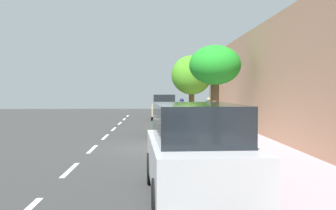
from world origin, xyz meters
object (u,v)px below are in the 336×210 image
(bicycle_at_curb, at_px, (178,120))
(street_tree_mid_block, at_px, (215,66))
(parked_sedan_green_mid, at_px, (173,120))
(street_tree_far_end, at_px, (192,75))
(parked_pickup_tan_far, at_px, (164,108))
(parked_suv_silver_second, at_px, (196,150))
(cyclist_with_backpack, at_px, (182,109))
(pedestrian_on_phone, at_px, (209,108))

(bicycle_at_curb, bearing_deg, street_tree_mid_block, -73.89)
(parked_sedan_green_mid, relative_size, street_tree_far_end, 0.89)
(parked_pickup_tan_far, distance_m, street_tree_mid_block, 12.15)
(parked_pickup_tan_far, xyz_separation_m, bicycle_at_curb, (0.75, -6.20, -0.53))
(parked_suv_silver_second, xyz_separation_m, bicycle_at_curb, (0.67, 18.03, -0.65))
(parked_suv_silver_second, relative_size, parked_sedan_green_mid, 1.06)
(parked_pickup_tan_far, relative_size, street_tree_far_end, 1.05)
(parked_suv_silver_second, relative_size, parked_pickup_tan_far, 0.90)
(street_tree_far_end, bearing_deg, parked_pickup_tan_far, -144.53)
(parked_pickup_tan_far, xyz_separation_m, cyclist_with_backpack, (0.97, -6.66, 0.19))
(parked_suv_silver_second, distance_m, cyclist_with_backpack, 17.59)
(parked_suv_silver_second, xyz_separation_m, cyclist_with_backpack, (0.89, 17.57, 0.07))
(cyclist_with_backpack, xyz_separation_m, pedestrian_on_phone, (2.01, 2.44, -0.02))
(bicycle_at_curb, relative_size, street_tree_far_end, 0.31)
(street_tree_far_end, bearing_deg, bicycle_at_curb, -101.31)
(street_tree_far_end, xyz_separation_m, pedestrian_on_phone, (0.66, -5.88, -2.48))
(bicycle_at_curb, bearing_deg, pedestrian_on_phone, 41.57)
(parked_suv_silver_second, distance_m, street_tree_mid_block, 13.03)
(parked_sedan_green_mid, distance_m, pedestrian_on_phone, 7.86)
(parked_suv_silver_second, height_order, street_tree_mid_block, street_tree_mid_block)
(parked_sedan_green_mid, relative_size, cyclist_with_backpack, 2.53)
(parked_suv_silver_second, height_order, street_tree_far_end, street_tree_far_end)
(street_tree_mid_block, bearing_deg, street_tree_far_end, 90.00)
(parked_sedan_green_mid, height_order, street_tree_far_end, street_tree_far_end)
(street_tree_far_end, bearing_deg, pedestrian_on_phone, -83.58)
(bicycle_at_curb, xyz_separation_m, street_tree_far_end, (1.57, 7.86, 3.17))
(parked_pickup_tan_far, height_order, street_tree_mid_block, street_tree_mid_block)
(pedestrian_on_phone, bearing_deg, parked_pickup_tan_far, 125.28)
(parked_pickup_tan_far, bearing_deg, cyclist_with_backpack, -81.68)
(parked_pickup_tan_far, xyz_separation_m, street_tree_far_end, (2.32, 1.66, 2.65))
(parked_sedan_green_mid, xyz_separation_m, street_tree_far_end, (2.17, 13.20, 2.80))
(parked_sedan_green_mid, distance_m, parked_pickup_tan_far, 11.55)
(cyclist_with_backpack, relative_size, pedestrian_on_phone, 1.07)
(parked_suv_silver_second, relative_size, bicycle_at_curb, 3.08)
(bicycle_at_curb, xyz_separation_m, pedestrian_on_phone, (2.23, 1.98, 0.70))
(parked_sedan_green_mid, xyz_separation_m, bicycle_at_curb, (0.60, 5.34, -0.38))
(parked_sedan_green_mid, bearing_deg, parked_suv_silver_second, -90.30)
(parked_suv_silver_second, bearing_deg, parked_pickup_tan_far, 90.21)
(parked_suv_silver_second, height_order, parked_sedan_green_mid, parked_suv_silver_second)
(pedestrian_on_phone, bearing_deg, parked_sedan_green_mid, -111.13)
(parked_sedan_green_mid, distance_m, bicycle_at_curb, 5.39)
(street_tree_mid_block, xyz_separation_m, pedestrian_on_phone, (0.66, 7.42, -2.44))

